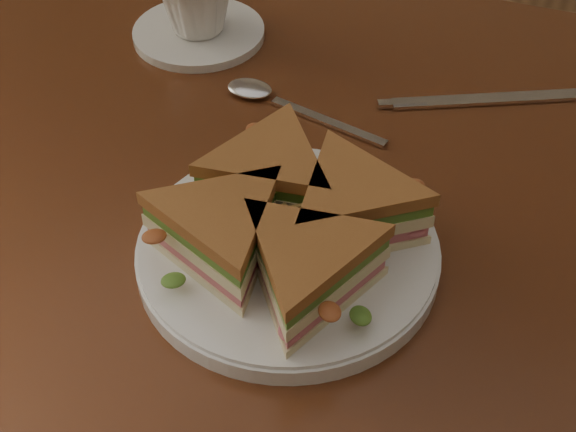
# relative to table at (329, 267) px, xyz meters

# --- Properties ---
(table) EXTENTS (1.20, 0.80, 0.75)m
(table) POSITION_rel_table_xyz_m (0.00, 0.00, 0.00)
(table) COLOR #3C1B0D
(table) RESTS_ON ground
(plate) EXTENTS (0.25, 0.25, 0.02)m
(plate) POSITION_rel_table_xyz_m (-0.01, -0.09, 0.11)
(plate) COLOR white
(plate) RESTS_ON table
(sandwich_wedges) EXTENTS (0.27, 0.27, 0.06)m
(sandwich_wedges) POSITION_rel_table_xyz_m (-0.01, -0.09, 0.14)
(sandwich_wedges) COLOR #F4E6B5
(sandwich_wedges) RESTS_ON plate
(crisps_mound) EXTENTS (0.09, 0.09, 0.05)m
(crisps_mound) POSITION_rel_table_xyz_m (-0.01, -0.09, 0.14)
(crisps_mound) COLOR #C66419
(crisps_mound) RESTS_ON plate
(spoon) EXTENTS (0.18, 0.06, 0.01)m
(spoon) POSITION_rel_table_xyz_m (-0.11, 0.11, 0.10)
(spoon) COLOR silver
(spoon) RESTS_ON table
(knife) EXTENTS (0.20, 0.10, 0.00)m
(knife) POSITION_rel_table_xyz_m (0.09, 0.18, 0.10)
(knife) COLOR silver
(knife) RESTS_ON table
(saucer) EXTENTS (0.15, 0.15, 0.01)m
(saucer) POSITION_rel_table_xyz_m (-0.22, 0.20, 0.10)
(saucer) COLOR white
(saucer) RESTS_ON table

